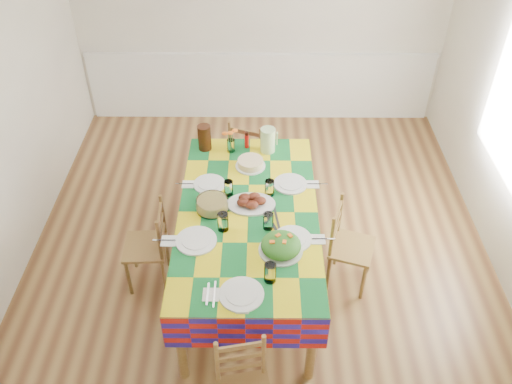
# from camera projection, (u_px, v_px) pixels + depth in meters

# --- Properties ---
(room) EXTENTS (4.58, 5.08, 2.78)m
(room) POSITION_uv_depth(u_px,v_px,m) (260.00, 136.00, 4.53)
(room) COLOR brown
(room) RESTS_ON ground
(wainscot) EXTENTS (4.41, 0.06, 0.92)m
(wainscot) POSITION_uv_depth(u_px,v_px,m) (260.00, 84.00, 6.99)
(wainscot) COLOR white
(wainscot) RESTS_ON room
(dining_table) EXTENTS (1.18, 2.19, 0.85)m
(dining_table) POSITION_uv_depth(u_px,v_px,m) (248.00, 220.00, 4.60)
(dining_table) COLOR brown
(dining_table) RESTS_ON room
(setting_near_head) EXTENTS (0.53, 0.35, 0.16)m
(setting_near_head) POSITION_uv_depth(u_px,v_px,m) (251.00, 286.00, 3.88)
(setting_near_head) COLOR white
(setting_near_head) RESTS_ON dining_table
(setting_left_near) EXTENTS (0.60, 0.35, 0.16)m
(setting_left_near) POSITION_uv_depth(u_px,v_px,m) (205.00, 234.00, 4.29)
(setting_left_near) COLOR white
(setting_left_near) RESTS_ON dining_table
(setting_left_far) EXTENTS (0.52, 0.31, 0.14)m
(setting_left_far) POSITION_uv_depth(u_px,v_px,m) (215.00, 185.00, 4.77)
(setting_left_far) COLOR white
(setting_left_far) RESTS_ON dining_table
(setting_right_near) EXTENTS (0.57, 0.33, 0.15)m
(setting_right_near) POSITION_uv_depth(u_px,v_px,m) (285.00, 232.00, 4.31)
(setting_right_near) COLOR white
(setting_right_near) RESTS_ON dining_table
(setting_right_far) EXTENTS (0.56, 0.33, 0.14)m
(setting_right_far) POSITION_uv_depth(u_px,v_px,m) (284.00, 185.00, 4.77)
(setting_right_far) COLOR white
(setting_right_far) RESTS_ON dining_table
(meat_platter) EXTENTS (0.42, 0.30, 0.08)m
(meat_platter) POSITION_uv_depth(u_px,v_px,m) (251.00, 202.00, 4.59)
(meat_platter) COLOR white
(meat_platter) RESTS_ON dining_table
(salad_platter) EXTENTS (0.35, 0.35, 0.15)m
(salad_platter) POSITION_uv_depth(u_px,v_px,m) (281.00, 246.00, 4.16)
(salad_platter) COLOR white
(salad_platter) RESTS_ON dining_table
(pasta_bowl) EXTENTS (0.27, 0.27, 0.10)m
(pasta_bowl) POSITION_uv_depth(u_px,v_px,m) (212.00, 204.00, 4.54)
(pasta_bowl) COLOR white
(pasta_bowl) RESTS_ON dining_table
(cake) EXTENTS (0.28, 0.28, 0.08)m
(cake) POSITION_uv_depth(u_px,v_px,m) (250.00, 163.00, 5.01)
(cake) COLOR white
(cake) RESTS_ON dining_table
(serving_utensils) EXTENTS (0.15, 0.34, 0.01)m
(serving_utensils) POSITION_uv_depth(u_px,v_px,m) (273.00, 218.00, 4.48)
(serving_utensils) COLOR black
(serving_utensils) RESTS_ON dining_table
(flower_vase) EXTENTS (0.15, 0.13, 0.24)m
(flower_vase) POSITION_uv_depth(u_px,v_px,m) (231.00, 142.00, 5.16)
(flower_vase) COLOR white
(flower_vase) RESTS_ON dining_table
(hot_sauce) EXTENTS (0.04, 0.04, 0.18)m
(hot_sauce) POSITION_uv_depth(u_px,v_px,m) (247.00, 140.00, 5.22)
(hot_sauce) COLOR red
(hot_sauce) RESTS_ON dining_table
(green_pitcher) EXTENTS (0.14, 0.14, 0.24)m
(green_pitcher) POSITION_uv_depth(u_px,v_px,m) (268.00, 140.00, 5.15)
(green_pitcher) COLOR #BEE5A2
(green_pitcher) RESTS_ON dining_table
(tea_pitcher) EXTENTS (0.13, 0.13, 0.25)m
(tea_pitcher) POSITION_uv_depth(u_px,v_px,m) (205.00, 138.00, 5.17)
(tea_pitcher) COLOR black
(tea_pitcher) RESTS_ON dining_table
(name_card) EXTENTS (0.09, 0.03, 0.02)m
(name_card) POSITION_uv_depth(u_px,v_px,m) (242.00, 311.00, 3.73)
(name_card) COLOR white
(name_card) RESTS_ON dining_table
(chair_far) EXTENTS (0.50, 0.49, 0.90)m
(chair_far) POSITION_uv_depth(u_px,v_px,m) (250.00, 155.00, 5.87)
(chair_far) COLOR brown
(chair_far) RESTS_ON room
(chair_left) EXTENTS (0.39, 0.41, 0.88)m
(chair_left) POSITION_uv_depth(u_px,v_px,m) (150.00, 246.00, 4.82)
(chair_left) COLOR brown
(chair_left) RESTS_ON room
(chair_right) EXTENTS (0.47, 0.49, 0.88)m
(chair_right) POSITION_uv_depth(u_px,v_px,m) (348.00, 246.00, 4.81)
(chair_right) COLOR brown
(chair_right) RESTS_ON room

